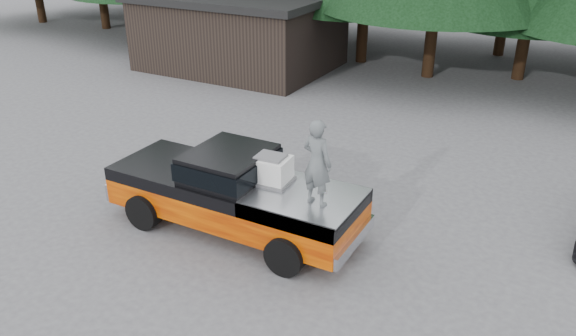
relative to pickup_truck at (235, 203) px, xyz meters
The scene contains 6 objects.
ground 1.44m from the pickup_truck, ahead, with size 120.00×120.00×0.00m, color #48484B.
pickup_truck is the anchor object (origin of this frame).
truck_cab 0.97m from the pickup_truck, behind, with size 1.66×1.90×0.59m, color black.
air_compressor 1.29m from the pickup_truck, 12.38° to the left, with size 0.80×0.67×0.55m, color silver.
man_on_bed 2.66m from the pickup_truck, ahead, with size 0.65×0.43×1.79m, color #525859.
utility_building 14.40m from the pickup_truck, 122.53° to the left, with size 8.40×6.40×3.30m.
Camera 1 is at (5.14, -9.29, 6.77)m, focal length 35.00 mm.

